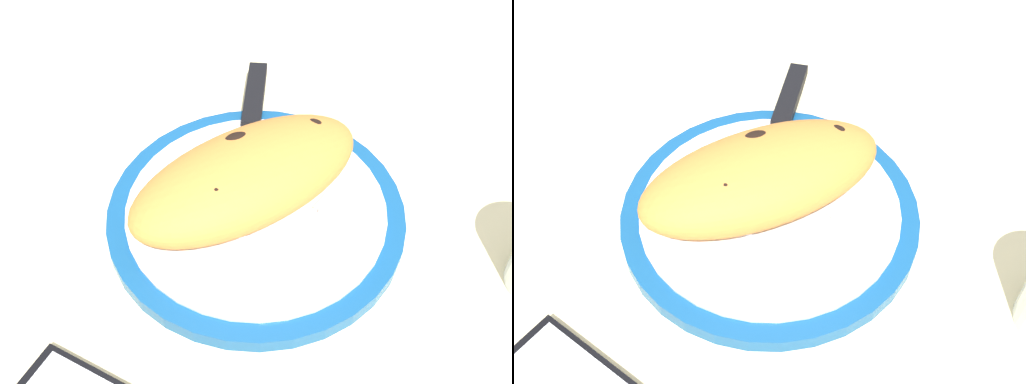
% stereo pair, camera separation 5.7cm
% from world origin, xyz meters
% --- Properties ---
extents(ground_plane, '(1.50, 1.50, 0.03)m').
position_xyz_m(ground_plane, '(0.00, 0.00, -0.01)').
color(ground_plane, beige).
extents(plate, '(0.28, 0.28, 0.02)m').
position_xyz_m(plate, '(0.00, 0.00, 0.01)').
color(plate, navy).
rests_on(plate, ground_plane).
extents(calzone, '(0.25, 0.16, 0.06)m').
position_xyz_m(calzone, '(-0.00, 0.01, 0.05)').
color(calzone, orange).
rests_on(calzone, plate).
extents(fork, '(0.15, 0.03, 0.00)m').
position_xyz_m(fork, '(0.02, -0.05, 0.02)').
color(fork, silver).
rests_on(fork, plate).
extents(knife, '(0.20, 0.17, 0.01)m').
position_xyz_m(knife, '(0.08, 0.09, 0.02)').
color(knife, silver).
rests_on(knife, plate).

